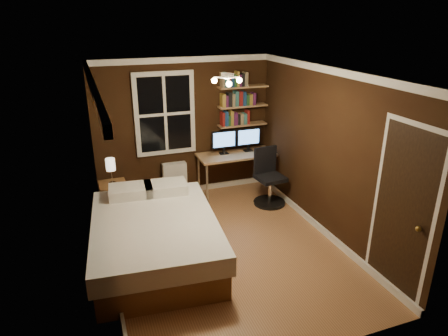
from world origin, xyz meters
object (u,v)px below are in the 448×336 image
object	(u,v)px
bed	(155,237)
radiator	(175,180)
nightstand	(114,198)
office_chair	(269,183)
bedside_lamp	(111,171)
desk	(241,156)
desk_lamp	(280,140)
monitor_left	(224,142)
monitor_right	(248,140)

from	to	relation	value
bed	radiator	bearing A→B (deg)	74.24
nightstand	office_chair	distance (m)	2.67
radiator	office_chair	bearing A→B (deg)	-29.66
bedside_lamp	radiator	xyz separation A→B (m)	(1.12, 0.32, -0.44)
desk	radiator	bearing A→B (deg)	170.41
radiator	office_chair	xyz separation A→B (m)	(1.49, -0.85, 0.06)
office_chair	desk_lamp	bearing A→B (deg)	43.14
desk	nightstand	bearing A→B (deg)	-177.27
desk_lamp	office_chair	size ratio (longest dim) A/B	0.44
monitor_left	desk_lamp	world-z (taller)	desk_lamp
bedside_lamp	desk	bearing A→B (deg)	2.73
bedside_lamp	radiator	bearing A→B (deg)	15.78
bed	office_chair	xyz separation A→B (m)	(2.22, 1.05, 0.06)
desk	office_chair	bearing A→B (deg)	-67.02
radiator	desk_lamp	xyz separation A→B (m)	(1.95, -0.34, 0.66)
monitor_right	office_chair	size ratio (longest dim) A/B	0.46
bedside_lamp	office_chair	world-z (taller)	office_chair
bed	nightstand	bearing A→B (deg)	109.32
bedside_lamp	monitor_left	size ratio (longest dim) A/B	0.94
office_chair	bed	bearing A→B (deg)	-159.90
bed	bedside_lamp	distance (m)	1.69
desk	monitor_right	distance (m)	0.34
desk_lamp	radiator	bearing A→B (deg)	170.15
bedside_lamp	desk_lamp	size ratio (longest dim) A/B	0.99
bedside_lamp	desk_lamp	xyz separation A→B (m)	(3.07, -0.02, 0.22)
desk	monitor_right	size ratio (longest dim) A/B	3.46
nightstand	desk_lamp	xyz separation A→B (m)	(3.07, -0.02, 0.71)
bedside_lamp	nightstand	bearing A→B (deg)	0.00
bedside_lamp	monitor_left	bearing A→B (deg)	5.39
desk	bed	bearing A→B (deg)	-139.03
radiator	desk_lamp	world-z (taller)	desk_lamp
nightstand	radiator	size ratio (longest dim) A/B	0.84
bed	bedside_lamp	world-z (taller)	bedside_lamp
bed	desk	bearing A→B (deg)	46.22
monitor_left	nightstand	bearing A→B (deg)	-174.61
desk	monitor_left	bearing A→B (deg)	165.21
nightstand	desk	size ratio (longest dim) A/B	0.34
desk_lamp	bedside_lamp	bearing A→B (deg)	179.62
monitor_left	desk_lamp	bearing A→B (deg)	-11.63
bedside_lamp	radiator	size ratio (longest dim) A/B	0.67
bedside_lamp	desk	xyz separation A→B (m)	(2.34, 0.11, -0.06)
desk	monitor_right	world-z (taller)	monitor_right
bed	bedside_lamp	size ratio (longest dim) A/B	5.49
nightstand	monitor_right	xyz separation A→B (m)	(2.53, 0.19, 0.71)
bedside_lamp	office_chair	distance (m)	2.70
desk	monitor_left	xyz separation A→B (m)	(-0.30, 0.08, 0.28)
bed	desk	size ratio (longest dim) A/B	1.48
desk	monitor_right	bearing A→B (deg)	23.91
desk	monitor_left	distance (m)	0.42
radiator	bed	bearing A→B (deg)	-111.01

